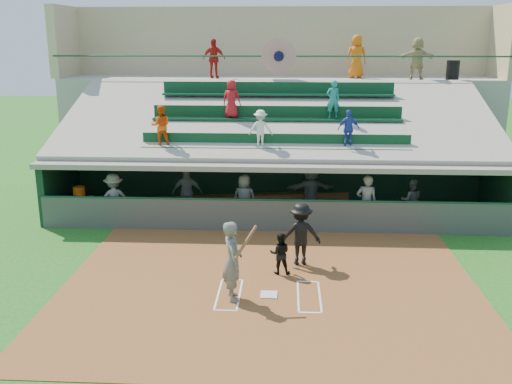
# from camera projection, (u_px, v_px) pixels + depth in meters

# --- Properties ---
(ground) EXTENTS (100.00, 100.00, 0.00)m
(ground) POSITION_uv_depth(u_px,v_px,m) (269.00, 296.00, 14.58)
(ground) COLOR #1D5919
(ground) RESTS_ON ground
(dirt_slab) EXTENTS (11.00, 9.00, 0.02)m
(dirt_slab) POSITION_uv_depth(u_px,v_px,m) (269.00, 287.00, 15.06)
(dirt_slab) COLOR brown
(dirt_slab) RESTS_ON ground
(home_plate) EXTENTS (0.43, 0.43, 0.03)m
(home_plate) POSITION_uv_depth(u_px,v_px,m) (269.00, 295.00, 14.58)
(home_plate) COLOR silver
(home_plate) RESTS_ON dirt_slab
(batters_box_chalk) EXTENTS (2.65, 1.85, 0.01)m
(batters_box_chalk) POSITION_uv_depth(u_px,v_px,m) (269.00, 295.00, 14.58)
(batters_box_chalk) COLOR white
(batters_box_chalk) RESTS_ON dirt_slab
(dugout_floor) EXTENTS (16.00, 3.50, 0.04)m
(dugout_floor) POSITION_uv_depth(u_px,v_px,m) (275.00, 216.00, 21.08)
(dugout_floor) COLOR gray
(dugout_floor) RESTS_ON ground
(concourse_slab) EXTENTS (20.00, 3.00, 4.60)m
(concourse_slab) POSITION_uv_depth(u_px,v_px,m) (279.00, 127.00, 26.99)
(concourse_slab) COLOR #9A968C
(concourse_slab) RESTS_ON ground
(grandstand) EXTENTS (20.40, 10.40, 7.80)m
(grandstand) POSITION_uv_depth(u_px,v_px,m) (277.00, 138.00, 24.11)
(grandstand) COLOR #484D48
(grandstand) RESTS_ON ground
(batter_at_plate) EXTENTS (0.96, 0.85, 2.04)m
(batter_at_plate) POSITION_uv_depth(u_px,v_px,m) (233.00, 261.00, 14.12)
(batter_at_plate) COLOR #51544F
(batter_at_plate) RESTS_ON dirt_slab
(catcher) EXTENTS (0.59, 0.47, 1.19)m
(catcher) POSITION_uv_depth(u_px,v_px,m) (280.00, 253.00, 15.78)
(catcher) COLOR black
(catcher) RESTS_ON dirt_slab
(home_umpire) EXTENTS (1.26, 0.82, 1.83)m
(home_umpire) POSITION_uv_depth(u_px,v_px,m) (301.00, 234.00, 16.37)
(home_umpire) COLOR black
(home_umpire) RESTS_ON dirt_slab
(dugout_bench) EXTENTS (15.22, 3.50, 0.46)m
(dugout_bench) POSITION_uv_depth(u_px,v_px,m) (271.00, 200.00, 22.23)
(dugout_bench) COLOR olive
(dugout_bench) RESTS_ON dugout_floor
(white_table) EXTENTS (0.95, 0.76, 0.77)m
(white_table) POSITION_uv_depth(u_px,v_px,m) (81.00, 209.00, 20.53)
(white_table) COLOR white
(white_table) RESTS_ON dugout_floor
(water_cooler) EXTENTS (0.41, 0.41, 0.41)m
(water_cooler) POSITION_uv_depth(u_px,v_px,m) (79.00, 192.00, 20.45)
(water_cooler) COLOR #E55A0D
(water_cooler) RESTS_ON white_table
(dugout_player_a) EXTENTS (1.33, 1.06, 1.79)m
(dugout_player_a) POSITION_uv_depth(u_px,v_px,m) (114.00, 199.00, 19.91)
(dugout_player_a) COLOR #60635E
(dugout_player_a) RESTS_ON dugout_floor
(dugout_player_b) EXTENTS (1.10, 0.51, 1.84)m
(dugout_player_b) POSITION_uv_depth(u_px,v_px,m) (187.00, 192.00, 20.66)
(dugout_player_b) COLOR #5F625C
(dugout_player_b) RESTS_ON dugout_floor
(dugout_player_c) EXTENTS (0.94, 0.72, 1.72)m
(dugout_player_c) POSITION_uv_depth(u_px,v_px,m) (244.00, 199.00, 20.08)
(dugout_player_c) COLOR #5A5C57
(dugout_player_c) RESTS_ON dugout_floor
(dugout_player_d) EXTENTS (1.80, 0.80, 1.87)m
(dugout_player_d) POSITION_uv_depth(u_px,v_px,m) (311.00, 190.00, 20.89)
(dugout_player_d) COLOR #595B56
(dugout_player_d) RESTS_ON dugout_floor
(dugout_player_e) EXTENTS (0.72, 0.50, 1.90)m
(dugout_player_e) POSITION_uv_depth(u_px,v_px,m) (366.00, 203.00, 19.26)
(dugout_player_e) COLOR #5A5D58
(dugout_player_e) RESTS_ON dugout_floor
(dugout_player_f) EXTENTS (0.77, 0.60, 1.55)m
(dugout_player_f) POSITION_uv_depth(u_px,v_px,m) (411.00, 200.00, 20.20)
(dugout_player_f) COLOR #565954
(dugout_player_f) RESTS_ON dugout_floor
(trash_bin) EXTENTS (0.55, 0.55, 0.83)m
(trash_bin) POSITION_uv_depth(u_px,v_px,m) (453.00, 70.00, 24.71)
(trash_bin) COLOR black
(trash_bin) RESTS_ON concourse_slab
(concourse_staff_a) EXTENTS (1.07, 0.56, 1.74)m
(concourse_staff_a) POSITION_uv_depth(u_px,v_px,m) (214.00, 59.00, 25.51)
(concourse_staff_a) COLOR #B11914
(concourse_staff_a) RESTS_ON concourse_slab
(concourse_staff_b) EXTENTS (0.99, 0.70, 1.91)m
(concourse_staff_b) POSITION_uv_depth(u_px,v_px,m) (356.00, 57.00, 25.56)
(concourse_staff_b) COLOR #CA5A0B
(concourse_staff_b) RESTS_ON concourse_slab
(concourse_staff_c) EXTENTS (1.74, 0.82, 1.81)m
(concourse_staff_c) POSITION_uv_depth(u_px,v_px,m) (417.00, 58.00, 24.84)
(concourse_staff_c) COLOR tan
(concourse_staff_c) RESTS_ON concourse_slab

